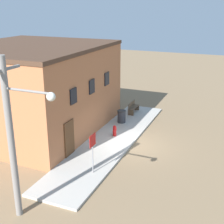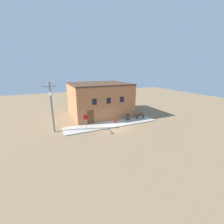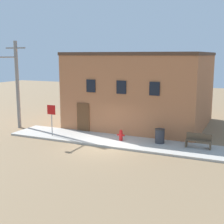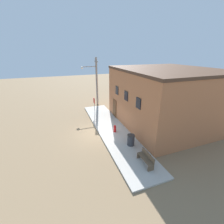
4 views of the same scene
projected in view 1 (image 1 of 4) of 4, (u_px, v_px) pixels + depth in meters
ground_plane at (133, 145)px, 19.67m from camera, size 80.00×80.00×0.00m
sidewalk at (112, 140)px, 20.18m from camera, size 14.57×2.88×0.13m
brick_building at (33, 88)px, 21.50m from camera, size 10.17×9.21×5.87m
fire_hydrant at (115, 131)px, 20.62m from camera, size 0.50×0.24×0.73m
stop_sign at (93, 146)px, 15.72m from camera, size 0.65×0.06×2.15m
bench at (133, 107)px, 25.01m from camera, size 1.50×0.44×0.86m
trash_bin at (122, 116)px, 22.91m from camera, size 0.63×0.63×0.92m
utility_pole at (13, 136)px, 11.96m from camera, size 1.80×2.28×6.72m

